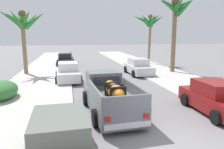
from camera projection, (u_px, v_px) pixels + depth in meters
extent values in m
cube|color=beige|center=(40.00, 81.00, 17.46)|extent=(4.93, 60.00, 0.12)
cube|color=beige|center=(169.00, 76.00, 19.68)|extent=(4.93, 60.00, 0.12)
cube|color=silver|center=(54.00, 81.00, 17.67)|extent=(0.16, 60.00, 0.10)
cube|color=silver|center=(158.00, 77.00, 19.47)|extent=(0.16, 60.00, 0.10)
cube|color=slate|center=(110.00, 101.00, 10.43)|extent=(2.20, 5.20, 0.80)
cube|color=slate|center=(103.00, 78.00, 11.81)|extent=(1.80, 1.59, 0.80)
cube|color=#283342|center=(106.00, 81.00, 11.08)|extent=(1.38, 0.14, 0.44)
cube|color=#283342|center=(100.00, 76.00, 12.53)|extent=(1.46, 0.14, 0.48)
cube|color=slate|center=(95.00, 93.00, 9.26)|extent=(0.28, 3.30, 0.56)
cube|color=slate|center=(135.00, 90.00, 9.72)|extent=(0.28, 3.30, 0.56)
cube|color=slate|center=(127.00, 103.00, 7.92)|extent=(1.88, 0.20, 0.56)
cube|color=silver|center=(128.00, 126.00, 7.98)|extent=(1.83, 0.22, 0.20)
cylinder|color=black|center=(86.00, 98.00, 11.68)|extent=(0.30, 0.77, 0.76)
cylinder|color=black|center=(121.00, 96.00, 12.17)|extent=(0.30, 0.77, 0.76)
cylinder|color=black|center=(96.00, 118.00, 8.89)|extent=(0.30, 0.77, 0.76)
cylinder|color=black|center=(140.00, 114.00, 9.38)|extent=(0.30, 0.77, 0.76)
cube|color=red|center=(108.00, 120.00, 7.77)|extent=(0.22, 0.05, 0.18)
cube|color=red|center=(146.00, 116.00, 8.15)|extent=(0.22, 0.05, 0.18)
ellipsoid|color=orange|center=(115.00, 91.00, 9.51)|extent=(0.79, 1.74, 0.60)
sphere|color=orange|center=(110.00, 85.00, 10.40)|extent=(0.44, 0.44, 0.44)
cube|color=black|center=(118.00, 94.00, 9.07)|extent=(0.72, 0.16, 0.61)
cube|color=black|center=(115.00, 91.00, 9.51)|extent=(0.72, 0.16, 0.61)
cube|color=black|center=(112.00, 89.00, 9.96)|extent=(0.72, 0.16, 0.61)
cube|color=black|center=(66.00, 61.00, 27.06)|extent=(2.00, 4.30, 0.72)
cube|color=black|center=(65.00, 56.00, 26.84)|extent=(1.64, 2.19, 0.64)
cube|color=#283342|center=(66.00, 55.00, 27.79)|extent=(1.37, 0.16, 0.52)
cube|color=#283342|center=(65.00, 57.00, 25.90)|extent=(1.34, 0.16, 0.50)
cylinder|color=black|center=(59.00, 62.00, 28.24)|extent=(0.26, 0.65, 0.64)
cylinder|color=black|center=(73.00, 62.00, 28.49)|extent=(0.26, 0.65, 0.64)
cylinder|color=black|center=(57.00, 64.00, 25.70)|extent=(0.26, 0.65, 0.64)
cylinder|color=black|center=(73.00, 64.00, 25.95)|extent=(0.26, 0.65, 0.64)
cube|color=red|center=(59.00, 62.00, 24.89)|extent=(0.20, 0.05, 0.12)
cube|color=white|center=(62.00, 59.00, 29.01)|extent=(0.20, 0.05, 0.10)
cube|color=red|center=(70.00, 62.00, 25.07)|extent=(0.20, 0.05, 0.12)
cube|color=white|center=(71.00, 59.00, 29.19)|extent=(0.20, 0.05, 0.10)
cube|color=maroon|center=(216.00, 102.00, 10.48)|extent=(1.86, 4.24, 0.72)
cube|color=maroon|center=(216.00, 88.00, 10.46)|extent=(1.57, 2.14, 0.64)
cube|color=#283342|center=(204.00, 84.00, 11.40)|extent=(1.34, 0.11, 0.50)
cylinder|color=black|center=(216.00, 117.00, 9.10)|extent=(0.24, 0.65, 0.64)
cylinder|color=black|center=(215.00, 98.00, 11.94)|extent=(0.24, 0.65, 0.64)
cylinder|color=black|center=(185.00, 100.00, 11.62)|extent=(0.24, 0.65, 0.64)
cube|color=red|center=(203.00, 89.00, 12.62)|extent=(0.20, 0.04, 0.12)
cube|color=red|center=(183.00, 90.00, 12.39)|extent=(0.20, 0.04, 0.12)
cube|color=slate|center=(60.00, 126.00, 6.06)|extent=(1.59, 2.15, 0.64)
cube|color=#283342|center=(60.00, 143.00, 5.14)|extent=(1.37, 0.13, 0.52)
cube|color=#283342|center=(59.00, 115.00, 6.99)|extent=(1.34, 0.13, 0.50)
cylinder|color=black|center=(87.00, 134.00, 7.58)|extent=(0.24, 0.65, 0.64)
cylinder|color=black|center=(33.00, 140.00, 7.16)|extent=(0.24, 0.65, 0.64)
cube|color=red|center=(77.00, 117.00, 8.23)|extent=(0.20, 0.05, 0.12)
cube|color=red|center=(42.00, 120.00, 7.94)|extent=(0.20, 0.05, 0.12)
cube|color=silver|center=(68.00, 75.00, 17.81)|extent=(1.89, 4.25, 0.72)
cube|color=silver|center=(68.00, 66.00, 17.78)|extent=(1.58, 2.15, 0.64)
cube|color=#283342|center=(68.00, 68.00, 16.86)|extent=(1.37, 0.12, 0.52)
cube|color=#283342|center=(67.00, 65.00, 18.71)|extent=(1.34, 0.12, 0.50)
cylinder|color=black|center=(81.00, 80.00, 16.80)|extent=(0.24, 0.65, 0.64)
cylinder|color=black|center=(57.00, 81.00, 16.39)|extent=(0.24, 0.65, 0.64)
cylinder|color=black|center=(78.00, 74.00, 19.30)|extent=(0.24, 0.65, 0.64)
cylinder|color=black|center=(57.00, 75.00, 18.89)|extent=(0.24, 0.65, 0.64)
cube|color=red|center=(74.00, 69.00, 19.95)|extent=(0.20, 0.05, 0.12)
cube|color=white|center=(78.00, 78.00, 15.91)|extent=(0.20, 0.05, 0.10)
cube|color=red|center=(60.00, 70.00, 19.66)|extent=(0.20, 0.05, 0.12)
cube|color=white|center=(60.00, 79.00, 15.63)|extent=(0.20, 0.05, 0.10)
cube|color=silver|center=(138.00, 69.00, 20.82)|extent=(1.82, 4.22, 0.72)
cube|color=silver|center=(138.00, 62.00, 20.79)|extent=(1.55, 2.12, 0.64)
cube|color=#283342|center=(142.00, 63.00, 19.87)|extent=(1.37, 0.10, 0.52)
cube|color=#283342|center=(135.00, 61.00, 21.73)|extent=(1.34, 0.10, 0.50)
cylinder|color=black|center=(152.00, 73.00, 19.80)|extent=(0.23, 0.64, 0.64)
cylinder|color=black|center=(134.00, 74.00, 19.42)|extent=(0.23, 0.64, 0.64)
cylinder|color=black|center=(142.00, 69.00, 22.30)|extent=(0.23, 0.64, 0.64)
cylinder|color=black|center=(126.00, 69.00, 21.92)|extent=(0.23, 0.64, 0.64)
cube|color=red|center=(137.00, 65.00, 22.96)|extent=(0.20, 0.04, 0.12)
cube|color=white|center=(153.00, 71.00, 18.91)|extent=(0.20, 0.04, 0.10)
cube|color=red|center=(126.00, 65.00, 22.69)|extent=(0.20, 0.04, 0.12)
cube|color=white|center=(140.00, 72.00, 18.65)|extent=(0.20, 0.04, 0.10)
cylinder|color=brown|center=(174.00, 38.00, 21.38)|extent=(0.44, 0.49, 6.97)
cone|color=#23702D|center=(184.00, 4.00, 20.90)|extent=(1.77, 0.71, 1.28)
cone|color=#23702D|center=(178.00, 5.00, 21.46)|extent=(1.53, 1.56, 1.30)
cone|color=#23702D|center=(169.00, 5.00, 21.68)|extent=(0.96, 2.10, 1.24)
cone|color=#23702D|center=(167.00, 4.00, 20.86)|extent=(1.76, 0.99, 1.24)
cone|color=#23702D|center=(167.00, 4.00, 20.33)|extent=(2.15, 1.15, 1.35)
cone|color=#23702D|center=(180.00, 4.00, 19.90)|extent=(0.72, 1.95, 1.45)
cone|color=#23702D|center=(186.00, 6.00, 20.06)|extent=(1.54, 2.06, 1.81)
sphere|color=brown|center=(176.00, 1.00, 20.75)|extent=(0.79, 0.79, 0.79)
cylinder|color=#846B4C|center=(150.00, 41.00, 27.64)|extent=(0.32, 0.69, 6.04)
cone|color=#23702D|center=(157.00, 20.00, 27.48)|extent=(2.02, 0.80, 1.46)
cone|color=#23702D|center=(152.00, 20.00, 27.77)|extent=(1.45, 1.48, 1.31)
cone|color=#23702D|center=(145.00, 21.00, 28.00)|extent=(1.31, 2.05, 1.59)
cone|color=#23702D|center=(141.00, 20.00, 27.36)|extent=(2.28, 1.37, 1.39)
cone|color=#23702D|center=(146.00, 19.00, 26.58)|extent=(1.83, 1.40, 1.45)
cone|color=#23702D|center=(153.00, 20.00, 26.26)|extent=(0.64, 1.85, 1.64)
cone|color=#23702D|center=(155.00, 18.00, 26.61)|extent=(1.26, 1.62, 1.13)
sphere|color=brown|center=(150.00, 17.00, 27.10)|extent=(0.58, 0.58, 0.58)
cylinder|color=#846B4C|center=(24.00, 45.00, 20.28)|extent=(0.37, 0.45, 5.69)
cone|color=#2D7F33|center=(35.00, 20.00, 19.99)|extent=(2.13, 0.76, 1.77)
cone|color=#2D7F33|center=(31.00, 20.00, 20.74)|extent=(1.65, 1.82, 1.71)
cone|color=#2D7F33|center=(20.00, 19.00, 20.60)|extent=(1.25, 1.92, 1.51)
cone|color=#2D7F33|center=(13.00, 18.00, 20.11)|extent=(2.06, 1.44, 1.41)
cone|color=#2D7F33|center=(10.00, 18.00, 19.11)|extent=(2.09, 1.63, 1.58)
cone|color=#2D7F33|center=(16.00, 19.00, 18.89)|extent=(1.18, 2.00, 1.67)
cone|color=#2D7F33|center=(26.00, 17.00, 19.23)|extent=(1.45, 1.80, 1.38)
sphere|color=brown|center=(22.00, 14.00, 19.77)|extent=(0.67, 0.67, 0.67)
ellipsoid|color=#387538|center=(1.00, 91.00, 12.58)|extent=(1.80, 2.80, 1.10)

